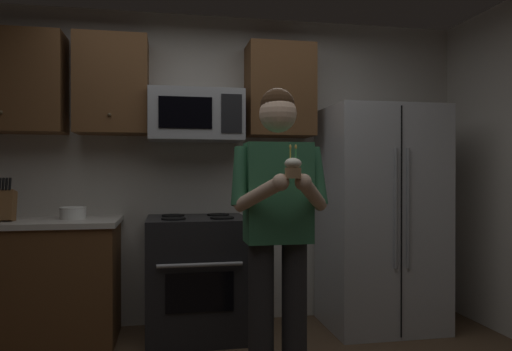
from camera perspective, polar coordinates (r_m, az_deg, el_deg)
wall_back at (r=4.09m, az=-5.37°, el=0.81°), size 4.40×0.10×2.60m
oven_range at (r=3.77m, az=-7.12°, el=-11.97°), size 0.76×0.70×0.93m
microwave at (r=3.83m, az=-7.25°, el=7.14°), size 0.74×0.41×0.40m
refrigerator at (r=4.05m, az=14.71°, el=-4.86°), size 0.90×0.75×1.80m
cabinet_row_upper at (r=3.93m, az=-15.84°, el=10.35°), size 2.78×0.36×0.76m
counter_left at (r=3.94m, az=-26.79°, el=-11.48°), size 1.44×0.66×0.92m
knife_block at (r=3.84m, az=-28.23°, el=-3.13°), size 0.16×0.15×0.32m
bowl_large_white at (r=3.80m, az=-21.20°, el=-4.19°), size 0.20×0.20×0.09m
person at (r=2.76m, az=2.70°, el=-5.29°), size 0.60×0.48×1.76m
cupcake at (r=2.43m, az=4.49°, el=0.95°), size 0.09×0.09×0.17m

